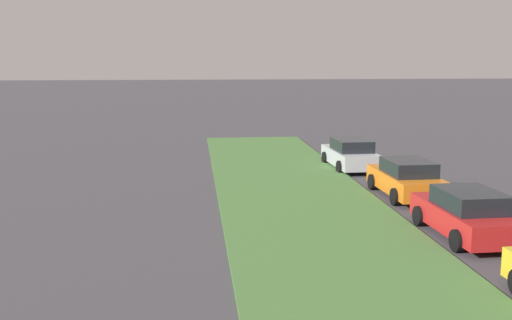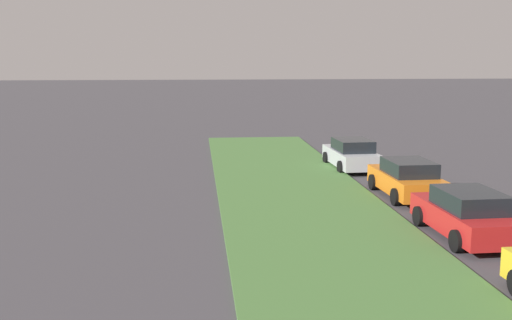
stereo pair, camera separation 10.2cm
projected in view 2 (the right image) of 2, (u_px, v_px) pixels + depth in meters
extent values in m
cube|color=red|center=(466.00, 219.00, 18.19)|extent=(4.35, 1.92, 0.70)
cube|color=black|center=(470.00, 200.00, 17.89)|extent=(2.24, 1.66, 0.55)
cylinder|color=black|center=(419.00, 216.00, 19.44)|extent=(0.65, 0.24, 0.64)
cylinder|color=black|center=(472.00, 214.00, 19.66)|extent=(0.65, 0.24, 0.64)
cylinder|color=black|center=(457.00, 241.00, 16.80)|extent=(0.65, 0.24, 0.64)
cube|color=orange|center=(406.00, 182.00, 23.50)|extent=(4.34, 1.89, 0.70)
cube|color=black|center=(409.00, 167.00, 23.19)|extent=(2.23, 1.64, 0.55)
cylinder|color=black|center=(373.00, 182.00, 24.75)|extent=(0.64, 0.23, 0.64)
cylinder|color=black|center=(415.00, 181.00, 24.96)|extent=(0.64, 0.23, 0.64)
cylinder|color=black|center=(396.00, 197.00, 22.11)|extent=(0.64, 0.23, 0.64)
cylinder|color=black|center=(443.00, 196.00, 22.32)|extent=(0.64, 0.23, 0.64)
cube|color=#B2B5BA|center=(351.00, 157.00, 29.41)|extent=(4.37, 1.97, 0.70)
cube|color=black|center=(353.00, 145.00, 29.11)|extent=(2.26, 1.69, 0.55)
cylinder|color=black|center=(326.00, 158.00, 30.64)|extent=(0.65, 0.25, 0.64)
cylinder|color=black|center=(361.00, 157.00, 30.89)|extent=(0.65, 0.25, 0.64)
cylinder|color=black|center=(341.00, 168.00, 28.01)|extent=(0.65, 0.25, 0.64)
cylinder|color=black|center=(378.00, 167.00, 28.25)|extent=(0.65, 0.25, 0.64)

